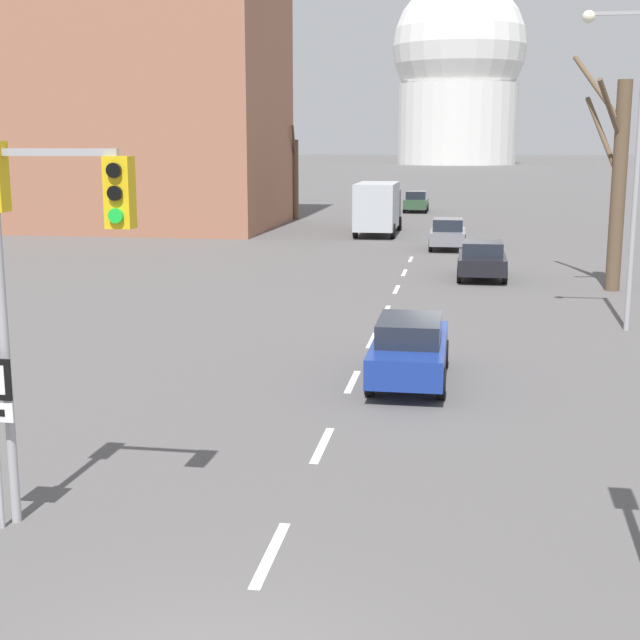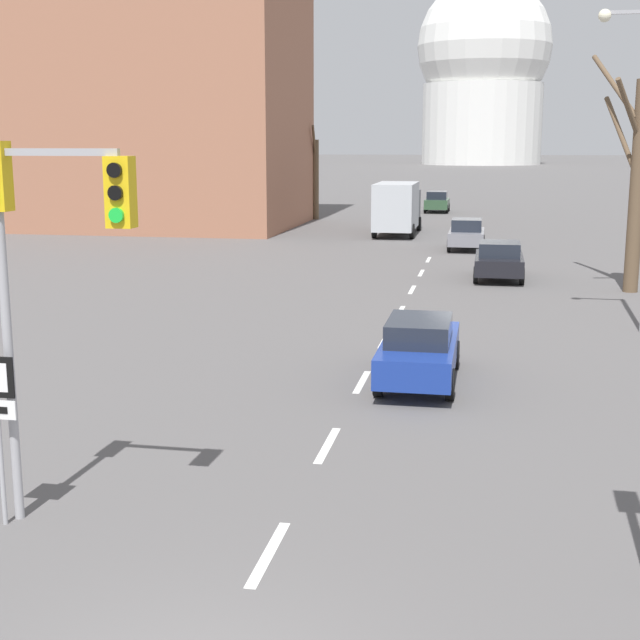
% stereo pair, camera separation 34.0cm
% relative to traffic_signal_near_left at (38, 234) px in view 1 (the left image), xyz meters
% --- Properties ---
extents(lane_stripe_0, '(0.16, 2.00, 0.01)m').
position_rel_traffic_signal_near_left_xyz_m(lane_stripe_0, '(3.32, -0.45, -4.26)').
color(lane_stripe_0, silver).
rests_on(lane_stripe_0, ground_plane).
extents(lane_stripe_1, '(0.16, 2.00, 0.01)m').
position_rel_traffic_signal_near_left_xyz_m(lane_stripe_1, '(3.32, 4.05, -4.26)').
color(lane_stripe_1, silver).
rests_on(lane_stripe_1, ground_plane).
extents(lane_stripe_2, '(0.16, 2.00, 0.01)m').
position_rel_traffic_signal_near_left_xyz_m(lane_stripe_2, '(3.32, 8.55, -4.26)').
color(lane_stripe_2, silver).
rests_on(lane_stripe_2, ground_plane).
extents(lane_stripe_3, '(0.16, 2.00, 0.01)m').
position_rel_traffic_signal_near_left_xyz_m(lane_stripe_3, '(3.32, 13.05, -4.26)').
color(lane_stripe_3, silver).
rests_on(lane_stripe_3, ground_plane).
extents(lane_stripe_4, '(0.16, 2.00, 0.01)m').
position_rel_traffic_signal_near_left_xyz_m(lane_stripe_4, '(3.32, 17.55, -4.26)').
color(lane_stripe_4, silver).
rests_on(lane_stripe_4, ground_plane).
extents(lane_stripe_5, '(0.16, 2.00, 0.01)m').
position_rel_traffic_signal_near_left_xyz_m(lane_stripe_5, '(3.32, 22.05, -4.26)').
color(lane_stripe_5, silver).
rests_on(lane_stripe_5, ground_plane).
extents(lane_stripe_6, '(0.16, 2.00, 0.01)m').
position_rel_traffic_signal_near_left_xyz_m(lane_stripe_6, '(3.32, 26.55, -4.26)').
color(lane_stripe_6, silver).
rests_on(lane_stripe_6, ground_plane).
extents(lane_stripe_7, '(0.16, 2.00, 0.01)m').
position_rel_traffic_signal_near_left_xyz_m(lane_stripe_7, '(3.32, 31.05, -4.26)').
color(lane_stripe_7, silver).
rests_on(lane_stripe_7, ground_plane).
extents(traffic_signal_near_left, '(2.18, 0.34, 5.62)m').
position_rel_traffic_signal_near_left_xyz_m(traffic_signal_near_left, '(0.00, 0.00, 0.00)').
color(traffic_signal_near_left, '#9E9EA3').
rests_on(traffic_signal_near_left, ground_plane).
extents(street_lamp_right, '(1.85, 0.36, 9.15)m').
position_rel_traffic_signal_near_left_xyz_m(street_lamp_right, '(10.37, 15.64, 1.24)').
color(street_lamp_right, '#9E9EA3').
rests_on(street_lamp_right, ground_plane).
extents(sedan_near_left, '(1.75, 4.52, 1.54)m').
position_rel_traffic_signal_near_left_xyz_m(sedan_near_left, '(4.62, 8.79, -3.46)').
color(sedan_near_left, navy).
rests_on(sedan_near_left, ground_plane).
extents(sedan_near_right, '(1.86, 3.96, 1.62)m').
position_rel_traffic_signal_near_left_xyz_m(sedan_near_right, '(4.97, 35.41, -3.44)').
color(sedan_near_right, slate).
rests_on(sedan_near_right, ground_plane).
extents(sedan_mid_centre, '(1.98, 4.18, 1.55)m').
position_rel_traffic_signal_near_left_xyz_m(sedan_mid_centre, '(6.56, 25.36, -3.47)').
color(sedan_mid_centre, black).
rests_on(sedan_mid_centre, ground_plane).
extents(sedan_far_left, '(1.91, 4.00, 1.67)m').
position_rel_traffic_signal_near_left_xyz_m(sedan_far_left, '(1.95, 60.64, -3.42)').
color(sedan_far_left, '#2D4C33').
rests_on(sedan_far_left, ground_plane).
extents(delivery_truck, '(2.44, 7.20, 3.14)m').
position_rel_traffic_signal_near_left_xyz_m(delivery_truck, '(0.64, 42.44, -2.56)').
color(delivery_truck, '#333842').
rests_on(delivery_truck, ground_plane).
extents(bare_tree_left_near, '(1.38, 3.08, 7.26)m').
position_rel_traffic_signal_near_left_xyz_m(bare_tree_left_near, '(-6.38, 52.36, -1.06)').
color(bare_tree_left_near, brown).
rests_on(bare_tree_left_near, ground_plane).
extents(bare_tree_right_near, '(1.88, 4.39, 8.87)m').
position_rel_traffic_signal_near_left_xyz_m(bare_tree_right_near, '(11.30, 23.23, -0.00)').
color(bare_tree_right_near, brown).
rests_on(bare_tree_right_near, ground_plane).
extents(capitol_dome, '(33.07, 33.07, 46.71)m').
position_rel_traffic_signal_near_left_xyz_m(capitol_dome, '(3.32, 221.55, 18.49)').
color(capitol_dome, silver).
rests_on(capitol_dome, ground_plane).
extents(apartment_block_left, '(18.00, 14.00, 25.79)m').
position_rel_traffic_signal_near_left_xyz_m(apartment_block_left, '(-15.47, 45.44, 8.63)').
color(apartment_block_left, '#9E664C').
rests_on(apartment_block_left, ground_plane).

